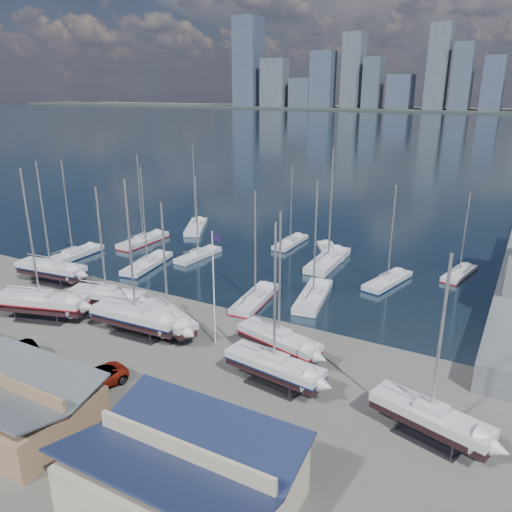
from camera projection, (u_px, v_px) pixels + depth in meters
The scene contains 30 objects.
ground at pixel (152, 338), 51.79m from camera, with size 1400.00×1400.00×0.00m, color #605E59.
water at pixel (478, 130), 309.45m from camera, with size 1400.00×600.00×0.40m, color #192C3B.
far_shore at pixel (505, 112), 525.11m from camera, with size 1400.00×80.00×2.20m, color #2D332D.
skyline at pixel (502, 73), 511.35m from camera, with size 639.14×43.80×107.69m.
shed_grey at pixel (12, 400), 37.81m from camera, with size 12.60×8.40×4.17m.
shed_blue at pixel (183, 471), 30.43m from camera, with size 13.65×9.45×4.71m.
sailboat_cradle_0 at pixel (51, 269), 65.55m from camera, with size 10.20×3.80×16.11m.
sailboat_cradle_1 at pixel (40, 302), 55.26m from camera, with size 10.93×5.90×16.94m.
sailboat_cradle_2 at pixel (107, 296), 57.27m from camera, with size 9.23×4.28×14.65m.
sailboat_cradle_3 at pixel (136, 317), 51.74m from camera, with size 10.34×3.35×16.47m.
sailboat_cradle_4 at pixel (168, 317), 52.08m from camera, with size 8.78×5.73×14.13m.
sailboat_cradle_5 at pixel (274, 366), 42.77m from camera, with size 9.30×3.65×14.74m.
sailboat_cradle_6 at pixel (279, 340), 47.25m from camera, with size 9.22×4.59×14.47m.
sailboat_cradle_7 at pixel (430, 417), 36.16m from camera, with size 9.16×4.77×14.51m.
sailboat_moored_0 at pixel (73, 256), 75.94m from camera, with size 3.17×10.47×15.54m.
sailboat_moored_1 at pixel (143, 242), 83.27m from camera, with size 2.93×10.27×15.33m.
sailboat_moored_2 at pixel (196, 228), 91.23m from camera, with size 7.36×10.61×15.75m.
sailboat_moored_3 at pixel (148, 265), 72.21m from camera, with size 4.37×10.44×15.13m.
sailboat_moored_4 at pixel (198, 256), 76.11m from camera, with size 3.13×8.82×13.06m.
sailboat_moored_5 at pixel (290, 243), 82.28m from camera, with size 2.67×9.04×13.46m.
sailboat_moored_6 at pixel (255, 300), 60.30m from camera, with size 3.61×9.80×14.32m.
sailboat_moored_7 at pixel (328, 262), 73.37m from camera, with size 3.56×11.75×17.62m.
sailboat_moored_8 at pixel (329, 252), 77.88m from camera, with size 6.82×8.85×13.28m.
sailboat_moored_9 at pixel (313, 298), 60.84m from camera, with size 4.58×10.59×15.47m.
sailboat_moored_10 at pixel (388, 282), 65.90m from camera, with size 4.72×9.60×13.83m.
sailboat_moored_11 at pixel (459, 274), 68.63m from camera, with size 3.95×8.47×12.21m.
car_b at pixel (28, 352), 47.41m from camera, with size 1.66×4.77×1.57m, color gray.
car_c at pixel (93, 380), 42.81m from camera, with size 2.70×5.85×1.63m, color gray.
car_d at pixel (199, 430), 36.87m from camera, with size 1.81×4.45×1.29m, color gray.
flagpole at pixel (214, 281), 48.54m from camera, with size 1.05×0.12×11.83m.
Camera 1 is at (31.75, -45.46, 24.62)m, focal length 35.00 mm.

